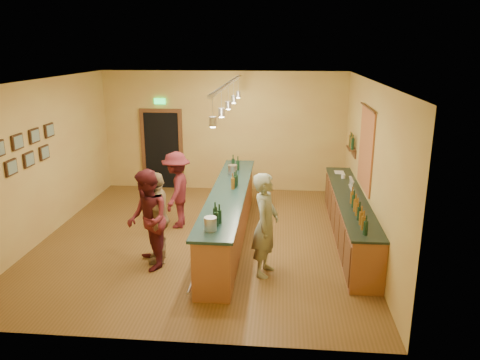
# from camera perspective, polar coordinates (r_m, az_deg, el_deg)

# --- Properties ---
(floor) EXTENTS (7.00, 7.00, 0.00)m
(floor) POSITION_cam_1_polar(r_m,az_deg,el_deg) (9.76, -4.48, -7.09)
(floor) COLOR brown
(floor) RESTS_ON ground
(ceiling) EXTENTS (6.50, 7.00, 0.02)m
(ceiling) POSITION_cam_1_polar(r_m,az_deg,el_deg) (9.00, -4.93, 11.99)
(ceiling) COLOR silver
(ceiling) RESTS_ON wall_back
(wall_back) EXTENTS (6.50, 0.02, 3.20)m
(wall_back) POSITION_cam_1_polar(r_m,az_deg,el_deg) (12.64, -2.01, 5.91)
(wall_back) COLOR #B88845
(wall_back) RESTS_ON floor
(wall_front) EXTENTS (6.50, 0.02, 3.20)m
(wall_front) POSITION_cam_1_polar(r_m,az_deg,el_deg) (6.00, -10.37, -6.11)
(wall_front) COLOR #B88845
(wall_front) RESTS_ON floor
(wall_left) EXTENTS (0.02, 7.00, 3.20)m
(wall_left) POSITION_cam_1_polar(r_m,az_deg,el_deg) (10.31, -22.81, 2.30)
(wall_left) COLOR #B88845
(wall_left) RESTS_ON floor
(wall_right) EXTENTS (0.02, 7.00, 3.20)m
(wall_right) POSITION_cam_1_polar(r_m,az_deg,el_deg) (9.27, 15.52, 1.55)
(wall_right) COLOR #B88845
(wall_right) RESTS_ON floor
(doorway) EXTENTS (1.15, 0.09, 2.48)m
(doorway) POSITION_cam_1_polar(r_m,az_deg,el_deg) (13.02, -9.47, 3.88)
(doorway) COLOR black
(doorway) RESTS_ON wall_back
(tapestry) EXTENTS (0.03, 1.40, 1.60)m
(tapestry) POSITION_cam_1_polar(r_m,az_deg,el_deg) (9.59, 15.11, 3.59)
(tapestry) COLOR maroon
(tapestry) RESTS_ON wall_right
(bottle_shelf) EXTENTS (0.17, 0.55, 0.54)m
(bottle_shelf) POSITION_cam_1_polar(r_m,az_deg,el_deg) (11.07, 13.47, 4.36)
(bottle_shelf) COLOR #533019
(bottle_shelf) RESTS_ON wall_right
(picture_grid) EXTENTS (0.06, 2.20, 0.70)m
(picture_grid) POSITION_cam_1_polar(r_m,az_deg,el_deg) (9.58, -24.87, 3.24)
(picture_grid) COLOR #382111
(picture_grid) RESTS_ON wall_left
(back_counter) EXTENTS (0.60, 4.55, 1.27)m
(back_counter) POSITION_cam_1_polar(r_m,az_deg,el_deg) (9.72, 13.22, -4.50)
(back_counter) COLOR brown
(back_counter) RESTS_ON floor
(tasting_bar) EXTENTS (0.73, 5.10, 1.38)m
(tasting_bar) POSITION_cam_1_polar(r_m,az_deg,el_deg) (9.46, -1.36, -3.86)
(tasting_bar) COLOR brown
(tasting_bar) RESTS_ON floor
(pendant_track) EXTENTS (0.11, 4.60, 0.50)m
(pendant_track) POSITION_cam_1_polar(r_m,az_deg,el_deg) (8.94, -1.45, 10.62)
(pendant_track) COLOR silver
(pendant_track) RESTS_ON ceiling
(bartender) EXTENTS (0.57, 0.74, 1.81)m
(bartender) POSITION_cam_1_polar(r_m,az_deg,el_deg) (7.99, 3.13, -5.46)
(bartender) COLOR gray
(bartender) RESTS_ON floor
(customer_a) EXTENTS (0.98, 1.07, 1.79)m
(customer_a) POSITION_cam_1_polar(r_m,az_deg,el_deg) (8.37, -11.21, -4.80)
(customer_a) COLOR #59191E
(customer_a) RESTS_ON floor
(customer_b) EXTENTS (0.56, 1.04, 1.69)m
(customer_b) POSITION_cam_1_polar(r_m,az_deg,el_deg) (8.59, -9.94, -4.51)
(customer_b) COLOR #997A51
(customer_b) RESTS_ON floor
(customer_c) EXTENTS (0.66, 1.10, 1.67)m
(customer_c) POSITION_cam_1_polar(r_m,az_deg,el_deg) (10.17, -7.73, -1.20)
(customer_c) COLOR #59191E
(customer_c) RESTS_ON floor
(bar_stool) EXTENTS (0.32, 0.32, 0.66)m
(bar_stool) POSITION_cam_1_polar(r_m,az_deg,el_deg) (11.54, 2.65, -0.66)
(bar_stool) COLOR #9A7A45
(bar_stool) RESTS_ON floor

